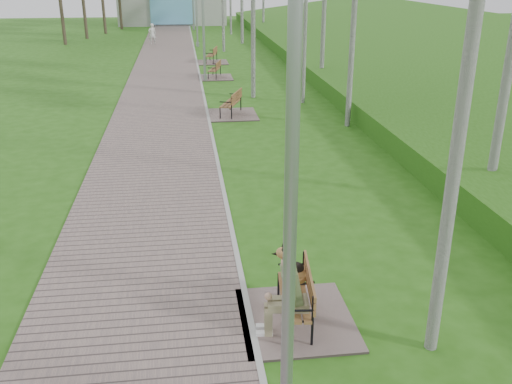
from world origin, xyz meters
TOP-DOWN VIEW (x-y plane):
  - ground at (0.00, 0.00)m, footprint 120.00×120.00m
  - walkway at (-1.75, 21.50)m, footprint 3.50×67.00m
  - kerb at (0.00, 21.50)m, footprint 0.10×67.00m
  - embankment at (12.00, 20.00)m, footprint 14.00×70.00m
  - building_north at (-1.50, 50.97)m, footprint 10.00×5.20m
  - bench_main at (0.62, 0.48)m, footprint 1.73×1.92m
  - bench_second at (0.86, 13.80)m, footprint 1.82×2.03m
  - bench_third at (0.72, 21.55)m, footprint 1.66×1.85m
  - bench_far at (0.85, 26.41)m, footprint 1.76×1.95m
  - lamp_post_near at (0.07, -2.08)m, footprint 0.22×0.22m
  - lamp_post_second at (0.22, 20.77)m, footprint 0.21×0.21m
  - lamp_post_third at (0.29, 33.66)m, footprint 0.21×0.21m
  - pedestrian_near at (-2.84, 35.23)m, footprint 0.58×0.44m

SIDE VIEW (x-z plane):
  - ground at x=0.00m, z-range 0.00..0.00m
  - embankment at x=12.00m, z-range -0.80..0.80m
  - walkway at x=-1.75m, z-range 0.00..0.04m
  - kerb at x=0.00m, z-range 0.00..0.05m
  - bench_third at x=0.72m, z-range -0.32..0.70m
  - bench_far at x=0.85m, z-range -0.34..0.74m
  - bench_second at x=0.86m, z-range -0.35..0.77m
  - bench_main at x=0.62m, z-range -0.33..1.17m
  - pedestrian_near at x=-2.84m, z-range 0.00..1.45m
  - building_north at x=-1.50m, z-range -0.01..3.99m
  - lamp_post_third at x=0.29m, z-range -0.17..5.16m
  - lamp_post_second at x=0.22m, z-range -0.17..5.17m
  - lamp_post_near at x=0.07m, z-range -0.18..5.42m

